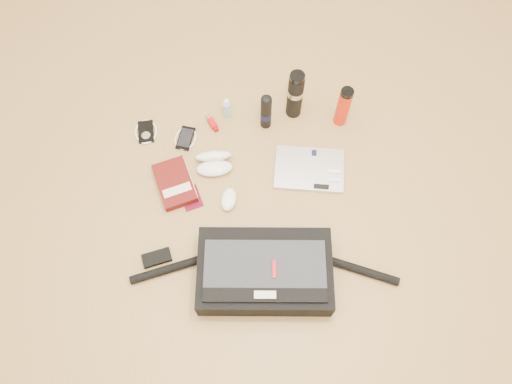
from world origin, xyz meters
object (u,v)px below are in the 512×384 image
(thermos_black, at_px, (295,95))
(thermos_red, at_px, (343,107))
(messenger_bag, at_px, (264,272))
(laptop, at_px, (309,169))
(book, at_px, (175,183))

(thermos_black, bearing_deg, thermos_red, -19.23)
(messenger_bag, bearing_deg, laptop, 67.13)
(messenger_bag, relative_size, thermos_red, 4.68)
(book, bearing_deg, thermos_black, 15.26)
(book, xyz_separation_m, thermos_red, (0.76, 0.24, 0.09))
(book, bearing_deg, thermos_red, 3.57)
(laptop, bearing_deg, thermos_red, 64.35)
(book, distance_m, thermos_red, 0.81)
(messenger_bag, relative_size, laptop, 3.18)
(messenger_bag, bearing_deg, thermos_black, 80.00)
(laptop, height_order, thermos_red, thermos_red)
(messenger_bag, xyz_separation_m, thermos_red, (0.43, 0.68, 0.05))
(thermos_black, height_order, thermos_red, thermos_black)
(laptop, xyz_separation_m, thermos_black, (-0.03, 0.31, 0.13))
(thermos_black, relative_size, thermos_red, 1.19)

